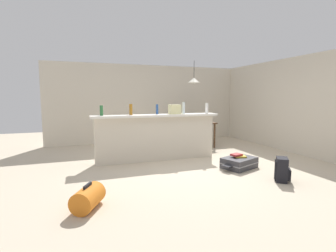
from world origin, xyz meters
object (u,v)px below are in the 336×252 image
(bottle_white, at_px, (207,108))
(duffel_bag_orange, at_px, (88,198))
(dining_chair_near_partition, at_px, (200,132))
(pendant_lamp, at_px, (194,80))
(dining_chair_far_side, at_px, (190,127))
(backpack_black, at_px, (282,170))
(grocery_bag, at_px, (175,109))
(bottle_clear, at_px, (184,108))
(book_stack, at_px, (238,156))
(dining_table, at_px, (194,125))
(bottle_amber, at_px, (131,109))
(suitcase_flat_charcoal, at_px, (239,163))
(bottle_green, at_px, (101,111))
(bottle_blue, at_px, (157,109))

(bottle_white, distance_m, duffel_bag_orange, 3.70)
(dining_chair_near_partition, relative_size, pendant_lamp, 1.40)
(dining_chair_far_side, relative_size, backpack_black, 2.21)
(grocery_bag, distance_m, dining_chair_far_side, 2.11)
(bottle_clear, distance_m, book_stack, 1.67)
(dining_table, distance_m, dining_chair_far_side, 0.55)
(bottle_amber, height_order, dining_chair_far_side, bottle_amber)
(bottle_amber, bearing_deg, dining_chair_far_side, 36.56)
(dining_table, xyz_separation_m, suitcase_flat_charcoal, (-0.07, -2.33, -0.54))
(bottle_green, height_order, bottle_clear, bottle_clear)
(book_stack, bearing_deg, duffel_bag_orange, -161.79)
(bottle_green, xyz_separation_m, pendant_lamp, (2.70, 1.09, 0.77))
(bottle_white, height_order, suitcase_flat_charcoal, bottle_white)
(bottle_white, relative_size, backpack_black, 0.60)
(dining_table, xyz_separation_m, dining_chair_far_side, (0.10, 0.53, -0.13))
(dining_chair_near_partition, distance_m, suitcase_flat_charcoal, 1.88)
(bottle_white, height_order, duffel_bag_orange, bottle_white)
(bottle_green, relative_size, dining_chair_near_partition, 0.24)
(bottle_white, distance_m, pendant_lamp, 1.45)
(bottle_green, xyz_separation_m, bottle_white, (2.48, -0.12, 0.02))
(bottle_white, height_order, grocery_bag, bottle_white)
(bottle_blue, xyz_separation_m, dining_chair_far_side, (1.56, 1.58, -0.67))
(book_stack, bearing_deg, suitcase_flat_charcoal, -85.27)
(bottle_green, distance_m, bottle_blue, 1.26)
(bottle_green, bearing_deg, duffel_bag_orange, -99.80)
(dining_chair_near_partition, distance_m, dining_chair_far_side, 1.04)
(bottle_clear, bearing_deg, backpack_black, -65.18)
(bottle_green, distance_m, dining_table, 2.97)
(grocery_bag, xyz_separation_m, backpack_black, (1.18, -2.18, -0.98))
(dining_chair_near_partition, distance_m, backpack_black, 2.81)
(bottle_amber, bearing_deg, bottle_clear, -3.72)
(bottle_clear, distance_m, dining_table, 1.55)
(bottle_blue, relative_size, bottle_white, 0.91)
(backpack_black, bearing_deg, duffel_bag_orange, -179.88)
(grocery_bag, xyz_separation_m, duffel_bag_orange, (-2.06, -2.18, -1.03))
(bottle_amber, relative_size, dining_table, 0.22)
(bottle_white, distance_m, book_stack, 1.46)
(grocery_bag, relative_size, dining_table, 0.24)
(bottle_green, bearing_deg, pendant_lamp, 21.94)
(bottle_clear, relative_size, pendant_lamp, 0.42)
(bottle_amber, xyz_separation_m, grocery_bag, (1.04, -0.02, -0.01))
(pendant_lamp, bearing_deg, bottle_amber, -151.89)
(dining_chair_near_partition, height_order, pendant_lamp, pendant_lamp)
(bottle_amber, xyz_separation_m, book_stack, (2.01, -1.21, -0.94))
(bottle_green, bearing_deg, dining_chair_far_side, 29.63)
(grocery_bag, bearing_deg, bottle_green, 178.67)
(bottle_green, xyz_separation_m, backpack_black, (2.86, -2.22, -0.98))
(bottle_green, distance_m, book_stack, 3.06)
(dining_chair_near_partition, relative_size, dining_chair_far_side, 1.00)
(dining_chair_near_partition, bearing_deg, bottle_clear, -139.45)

